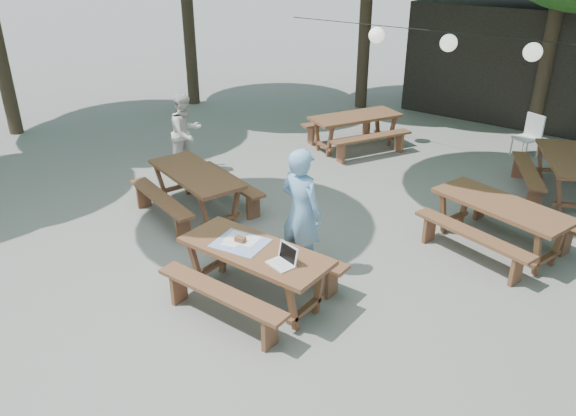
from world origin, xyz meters
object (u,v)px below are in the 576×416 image
(picnic_table_nw, at_px, (197,192))
(woman, at_px, (301,213))
(plastic_chair, at_px, (526,145))
(main_picnic_table, at_px, (255,273))
(second_person, at_px, (186,133))

(picnic_table_nw, height_order, woman, woman)
(woman, relative_size, plastic_chair, 2.04)
(main_picnic_table, height_order, second_person, second_person)
(main_picnic_table, bearing_deg, picnic_table_nw, 150.85)
(main_picnic_table, height_order, plastic_chair, plastic_chair)
(second_person, height_order, plastic_chair, second_person)
(main_picnic_table, xyz_separation_m, picnic_table_nw, (-2.44, 1.36, 0.00))
(main_picnic_table, bearing_deg, second_person, 146.46)
(main_picnic_table, bearing_deg, woman, 85.87)
(picnic_table_nw, relative_size, second_person, 1.44)
(woman, distance_m, second_person, 4.39)
(woman, bearing_deg, plastic_chair, -94.88)
(woman, height_order, second_person, woman)
(main_picnic_table, distance_m, picnic_table_nw, 2.79)
(picnic_table_nw, bearing_deg, main_picnic_table, -12.44)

